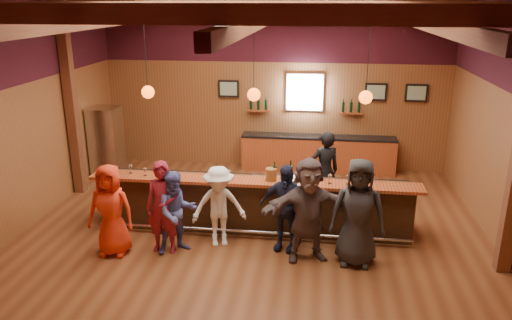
% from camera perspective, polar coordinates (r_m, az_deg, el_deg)
% --- Properties ---
extents(room, '(9.04, 9.00, 4.52)m').
position_cam_1_polar(room, '(9.13, -0.20, 10.71)').
color(room, brown).
rests_on(room, ground).
extents(bar_counter, '(6.30, 1.07, 1.11)m').
position_cam_1_polar(bar_counter, '(9.92, -0.02, -4.82)').
color(bar_counter, black).
rests_on(bar_counter, ground).
extents(back_bar_cabinet, '(4.00, 0.52, 0.95)m').
position_cam_1_polar(back_bar_cabinet, '(13.23, 7.08, 0.75)').
color(back_bar_cabinet, '#8E3719').
rests_on(back_bar_cabinet, ground).
extents(window, '(0.95, 0.09, 0.95)m').
position_cam_1_polar(window, '(13.08, 5.59, 7.72)').
color(window, silver).
rests_on(window, room).
extents(framed_pictures, '(5.35, 0.05, 0.45)m').
position_cam_1_polar(framed_pictures, '(13.06, 9.43, 7.77)').
color(framed_pictures, black).
rests_on(framed_pictures, room).
extents(wine_shelves, '(3.00, 0.18, 0.30)m').
position_cam_1_polar(wine_shelves, '(13.10, 5.52, 5.82)').
color(wine_shelves, '#8E3719').
rests_on(wine_shelves, room).
extents(pendant_lights, '(4.24, 0.24, 1.37)m').
position_cam_1_polar(pendant_lights, '(9.15, -0.24, 7.53)').
color(pendant_lights, black).
rests_on(pendant_lights, room).
extents(stainless_fridge, '(0.70, 0.70, 1.80)m').
position_cam_1_polar(stainless_fridge, '(13.14, -16.68, 1.93)').
color(stainless_fridge, silver).
rests_on(stainless_fridge, ground).
extents(customer_orange, '(0.83, 0.55, 1.67)m').
position_cam_1_polar(customer_orange, '(9.14, -16.26, -5.52)').
color(customer_orange, red).
rests_on(customer_orange, ground).
extents(customer_redvest, '(0.62, 0.41, 1.70)m').
position_cam_1_polar(customer_redvest, '(9.01, -10.57, -5.35)').
color(customer_redvest, maroon).
rests_on(customer_redvest, ground).
extents(customer_denim, '(0.93, 0.87, 1.52)m').
position_cam_1_polar(customer_denim, '(9.00, -9.02, -5.93)').
color(customer_denim, '#515AA3').
rests_on(customer_denim, ground).
extents(customer_white, '(1.11, 0.83, 1.53)m').
position_cam_1_polar(customer_white, '(9.14, -4.26, -5.31)').
color(customer_white, white).
rests_on(customer_white, ground).
extents(customer_navy, '(1.02, 0.61, 1.63)m').
position_cam_1_polar(customer_navy, '(8.94, 3.35, -5.47)').
color(customer_navy, '#1C2139').
rests_on(customer_navy, ground).
extents(customer_brown, '(1.80, 0.99, 1.85)m').
position_cam_1_polar(customer_brown, '(8.62, 5.99, -5.69)').
color(customer_brown, brown).
rests_on(customer_brown, ground).
extents(customer_dark, '(0.97, 0.67, 1.89)m').
position_cam_1_polar(customer_dark, '(8.59, 11.57, -5.92)').
color(customer_dark, '#28282B').
rests_on(customer_dark, ground).
extents(bartender, '(0.74, 0.62, 1.75)m').
position_cam_1_polar(bartender, '(10.68, 7.84, -1.29)').
color(bartender, black).
rests_on(bartender, ground).
extents(ice_bucket, '(0.21, 0.21, 0.23)m').
position_cam_1_polar(ice_bucket, '(9.35, 1.74, -1.66)').
color(ice_bucket, brown).
rests_on(ice_bucket, bar_counter).
extents(bottle_a, '(0.08, 0.08, 0.35)m').
position_cam_1_polar(bottle_a, '(9.41, 2.15, -1.42)').
color(bottle_a, black).
rests_on(bottle_a, bar_counter).
extents(bottle_b, '(0.08, 0.08, 0.37)m').
position_cam_1_polar(bottle_b, '(9.40, 3.96, -1.40)').
color(bottle_b, black).
rests_on(bottle_b, bar_counter).
extents(glass_a, '(0.08, 0.08, 0.18)m').
position_cam_1_polar(glass_a, '(10.03, -14.15, -0.79)').
color(glass_a, silver).
rests_on(glass_a, bar_counter).
extents(glass_b, '(0.07, 0.07, 0.16)m').
position_cam_1_polar(glass_b, '(9.83, -12.60, -1.10)').
color(glass_b, silver).
rests_on(glass_b, bar_counter).
extents(glass_c, '(0.08, 0.08, 0.17)m').
position_cam_1_polar(glass_c, '(9.77, -10.42, -1.06)').
color(glass_c, silver).
rests_on(glass_c, bar_counter).
extents(glass_d, '(0.07, 0.07, 0.16)m').
position_cam_1_polar(glass_d, '(9.44, -5.14, -1.53)').
color(glass_d, silver).
rests_on(glass_d, bar_counter).
extents(glass_e, '(0.08, 0.08, 0.18)m').
position_cam_1_polar(glass_e, '(9.40, -3.12, -1.47)').
color(glass_e, silver).
rests_on(glass_e, bar_counter).
extents(glass_f, '(0.08, 0.08, 0.17)m').
position_cam_1_polar(glass_f, '(9.24, 4.71, -1.91)').
color(glass_f, silver).
rests_on(glass_f, bar_counter).
extents(glass_g, '(0.08, 0.08, 0.19)m').
position_cam_1_polar(glass_g, '(9.28, 8.46, -1.90)').
color(glass_g, silver).
rests_on(glass_g, bar_counter).
extents(glass_h, '(0.09, 0.09, 0.19)m').
position_cam_1_polar(glass_h, '(9.29, 10.49, -1.96)').
color(glass_h, silver).
rests_on(glass_h, bar_counter).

